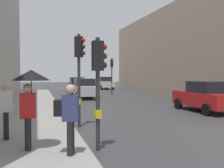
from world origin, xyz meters
name	(u,v)px	position (x,y,z in m)	size (l,w,h in m)	color
sidewalk_kerb	(31,116)	(-7.26, 6.00, 0.08)	(3.31, 40.00, 0.16)	gray
building_facade_right	(215,52)	(11.60, 15.73, 4.55)	(12.00, 30.32, 9.10)	gray
traffic_light_near_left	(99,73)	(-5.28, -0.33, 2.22)	(0.44, 0.26, 3.22)	#2D2D2D
traffic_light_far_median	(112,70)	(0.60, 18.09, 2.64)	(0.25, 0.43, 3.83)	#2D2D2D
traffic_light_near_right	(79,63)	(-5.28, 2.99, 2.63)	(0.45, 0.36, 3.81)	#2D2D2D
car_blue_van	(77,85)	(-2.27, 23.40, 0.88)	(2.08, 4.23, 1.76)	navy
car_red_sedan	(205,96)	(2.42, 5.14, 0.88)	(2.06, 4.22, 1.76)	red
car_white_compact	(104,83)	(2.32, 27.78, 0.88)	(2.23, 4.31, 1.76)	silver
car_silver_hatchback	(85,88)	(-2.85, 15.08, 0.88)	(2.04, 4.21, 1.76)	#BCBCC1
pedestrian_with_umbrella	(30,87)	(-7.13, -0.22, 1.84)	(1.00, 1.00, 2.14)	black
pedestrian_with_black_backpack	(4,107)	(-7.94, 1.11, 1.16)	(0.63, 0.37, 1.77)	black
pedestrian_with_grey_backpack	(69,115)	(-6.20, -0.96, 1.16)	(0.65, 0.43, 1.77)	black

